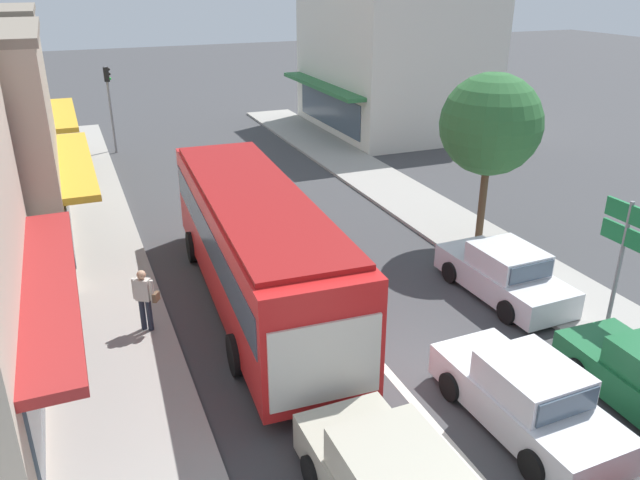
{
  "coord_description": "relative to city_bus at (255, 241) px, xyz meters",
  "views": [
    {
      "loc": [
        -5.91,
        -10.43,
        8.37
      ],
      "look_at": [
        0.4,
        4.95,
        1.2
      ],
      "focal_mm": 35.0,
      "sensor_mm": 36.0,
      "label": 1
    }
  ],
  "objects": [
    {
      "name": "ground_plane",
      "position": [
        1.78,
        -4.1,
        -1.88
      ],
      "size": [
        140.0,
        140.0,
        0.0
      ],
      "primitive_type": "plane",
      "color": "#3F3F42"
    },
    {
      "name": "lane_centre_line",
      "position": [
        1.78,
        -0.1,
        -1.88
      ],
      "size": [
        0.2,
        28.0,
        0.01
      ],
      "primitive_type": "cube",
      "color": "silver",
      "rests_on": "ground"
    },
    {
      "name": "sidewalk_left",
      "position": [
        -5.02,
        1.9,
        -1.81
      ],
      "size": [
        5.2,
        44.0,
        0.14
      ],
      "primitive_type": "cube",
      "color": "#A39E96",
      "rests_on": "ground"
    },
    {
      "name": "kerb_right",
      "position": [
        7.98,
        1.9,
        -1.82
      ],
      "size": [
        2.8,
        44.0,
        0.12
      ],
      "primitive_type": "cube",
      "color": "#A39E96",
      "rests_on": "ground"
    },
    {
      "name": "building_right_far",
      "position": [
        13.26,
        17.13,
        2.15
      ],
      "size": [
        8.83,
        10.04,
        8.07
      ],
      "color": "silver",
      "rests_on": "ground"
    },
    {
      "name": "city_bus",
      "position": [
        0.0,
        0.0,
        0.0
      ],
      "size": [
        3.12,
        10.96,
        3.23
      ],
      "color": "red",
      "rests_on": "ground"
    },
    {
      "name": "sedan_behind_bus_near",
      "position": [
        3.44,
        -6.79,
        -1.22
      ],
      "size": [
        1.98,
        4.24,
        1.47
      ],
      "color": "silver",
      "rests_on": "ground"
    },
    {
      "name": "parked_sedan_kerb_second",
      "position": [
        6.48,
        -2.15,
        -1.22
      ],
      "size": [
        1.98,
        4.24,
        1.47
      ],
      "color": "silver",
      "rests_on": "ground"
    },
    {
      "name": "traffic_light_downstreet",
      "position": [
        -2.01,
        17.59,
        0.97
      ],
      "size": [
        0.33,
        0.24,
        4.2
      ],
      "color": "gray",
      "rests_on": "ground"
    },
    {
      "name": "directional_road_sign",
      "position": [
        7.44,
        -4.96,
        0.82
      ],
      "size": [
        0.1,
        1.4,
        3.6
      ],
      "color": "gray",
      "rests_on": "ground"
    },
    {
      "name": "street_tree_right",
      "position": [
        7.95,
        1.05,
        2.16
      ],
      "size": [
        3.15,
        3.15,
        5.63
      ],
      "color": "brown",
      "rests_on": "ground"
    },
    {
      "name": "pedestrian_with_handbag_near",
      "position": [
        -3.0,
        -0.46,
        -0.81
      ],
      "size": [
        0.62,
        0.47,
        1.63
      ],
      "color": "#232838",
      "rests_on": "sidewalk_left"
    }
  ]
}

